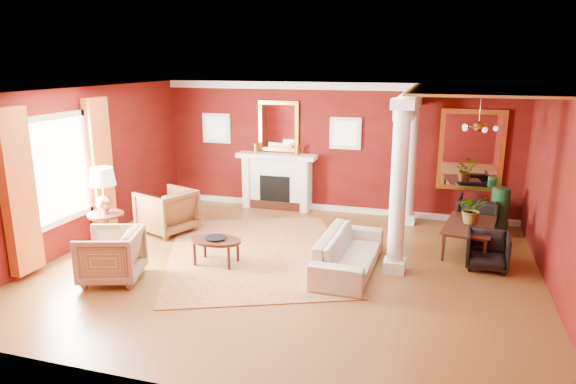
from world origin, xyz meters
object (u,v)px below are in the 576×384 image
(armchair_leopard, at_px, (167,209))
(dining_table, at_px, (471,230))
(armchair_stripe, at_px, (111,253))
(sofa, at_px, (349,246))
(side_table, at_px, (104,196))
(coffee_table, at_px, (216,242))

(armchair_leopard, height_order, dining_table, armchair_leopard)
(armchair_stripe, bearing_deg, dining_table, 101.06)
(sofa, distance_m, dining_table, 2.44)
(sofa, bearing_deg, armchair_stripe, 114.55)
(armchair_stripe, distance_m, side_table, 1.46)
(sofa, xyz_separation_m, dining_table, (1.95, 1.47, -0.01))
(sofa, height_order, dining_table, sofa)
(sofa, distance_m, side_table, 4.37)
(side_table, relative_size, dining_table, 1.06)
(sofa, distance_m, armchair_stripe, 3.78)
(armchair_stripe, xyz_separation_m, coffee_table, (1.29, 1.08, -0.05))
(armchair_leopard, bearing_deg, sofa, 98.22)
(sofa, xyz_separation_m, armchair_leopard, (-3.83, 0.86, 0.07))
(sofa, xyz_separation_m, armchair_stripe, (-3.48, -1.47, 0.04))
(sofa, height_order, armchair_stripe, armchair_stripe)
(armchair_leopard, bearing_deg, armchair_stripe, 29.49)
(armchair_leopard, distance_m, armchair_stripe, 2.36)
(armchair_leopard, relative_size, armchair_stripe, 1.07)
(armchair_leopard, xyz_separation_m, armchair_stripe, (0.35, -2.33, -0.03))
(armchair_leopard, bearing_deg, dining_table, 116.85)
(dining_table, bearing_deg, sofa, 135.83)
(dining_table, bearing_deg, armchair_leopard, 104.84)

